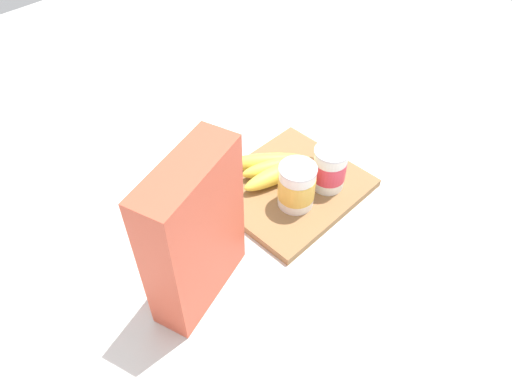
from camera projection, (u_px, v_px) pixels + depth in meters
The scene contains 6 objects.
ground_plane at pixel (289, 190), 0.99m from camera, with size 2.40×2.40×0.00m, color silver.
cutting_board at pixel (289, 187), 0.99m from camera, with size 0.29×0.25×0.02m, color olive.
cereal_box at pixel (194, 235), 0.73m from camera, with size 0.19×0.07×0.28m, color #D85138.
yogurt_cup_front at pixel (329, 168), 0.95m from camera, with size 0.07×0.07×0.09m.
yogurt_cup_back at pixel (297, 186), 0.91m from camera, with size 0.07×0.07×0.09m.
banana_bunch at pixel (274, 167), 0.99m from camera, with size 0.18×0.15×0.04m.
Camera 1 is at (0.54, 0.44, 0.71)m, focal length 33.57 mm.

